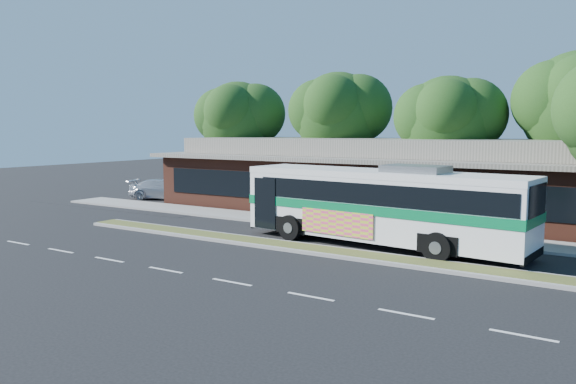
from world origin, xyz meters
name	(u,v)px	position (x,y,z in m)	size (l,w,h in m)	color
ground	(309,254)	(0.00, 0.00, 0.00)	(120.00, 120.00, 0.00)	black
median_strip	(316,250)	(0.00, 0.60, 0.07)	(26.00, 1.10, 0.15)	#4C5725
sidewalk	(373,229)	(0.00, 6.40, 0.06)	(44.00, 2.60, 0.12)	gray
parking_lot	(164,199)	(-18.00, 10.00, 0.01)	(14.00, 12.00, 0.01)	black
plaza_building	(419,178)	(0.00, 12.99, 2.13)	(33.20, 11.20, 4.45)	#5C2A1D
tree_bg_a	(244,118)	(-14.58, 15.14, 5.87)	(6.47, 5.80, 8.63)	black
tree_bg_b	(345,113)	(-6.57, 16.14, 6.14)	(6.69, 6.00, 9.00)	black
tree_bg_c	(455,120)	(1.40, 15.13, 5.59)	(6.24, 5.60, 8.26)	black
transit_bus	(382,201)	(1.87, 3.01, 1.98)	(12.85, 3.93, 3.55)	white
sedan	(164,189)	(-17.86, 9.86, 0.72)	(2.03, 4.98, 1.45)	silver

